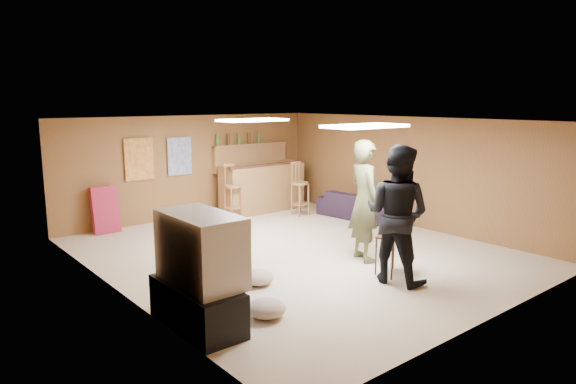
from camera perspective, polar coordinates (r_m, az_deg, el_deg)
ground at (r=8.71m, az=0.84°, el=-6.67°), size 7.00×7.00×0.00m
ceiling at (r=8.34m, az=0.88°, el=7.94°), size 6.00×7.00×0.02m
wall_back at (r=11.33m, az=-10.66°, el=2.80°), size 6.00×0.02×2.20m
wall_front at (r=6.27m, az=22.04°, el=-3.76°), size 6.00×0.02×2.20m
wall_left at (r=6.95m, az=-18.41°, el=-2.21°), size 0.02×7.00×2.20m
wall_right at (r=10.63m, az=13.32°, el=2.21°), size 0.02×7.00×2.20m
tv_stand at (r=6.00m, az=-10.06°, el=-12.31°), size 0.55×1.30×0.50m
dvd_box at (r=6.14m, az=-8.20°, el=-12.73°), size 0.35×0.50×0.08m
tv_body at (r=5.82m, az=-9.66°, el=-6.24°), size 0.60×1.10×0.80m
tv_screen at (r=5.97m, az=-7.07°, el=-5.74°), size 0.02×0.95×0.65m
bar_counter at (r=11.75m, az=-2.85°, el=0.51°), size 2.00×0.60×1.10m
bar_lip at (r=11.47m, az=-2.13°, el=3.06°), size 2.10×0.12×0.05m
bar_shelf at (r=11.99m, az=-4.18°, el=5.27°), size 2.00×0.18×0.05m
bar_backing at (r=12.04m, az=-4.22°, el=3.86°), size 2.00×0.14×0.60m
poster_left at (r=10.74m, az=-16.22°, el=3.51°), size 0.60×0.03×0.85m
poster_right at (r=11.13m, az=-11.96°, el=3.91°), size 0.55×0.03×0.80m
folding_chair_stack at (r=10.45m, az=-19.65°, el=-1.87°), size 0.50×0.26×0.91m
ceiling_panel_front at (r=7.27m, az=8.60°, el=7.25°), size 1.20×0.60×0.04m
ceiling_panel_back at (r=9.29m, az=-3.95°, el=7.97°), size 1.20×0.60×0.04m
person_olive at (r=8.17m, az=8.51°, el=-0.96°), size 0.66×0.81×1.93m
person_black at (r=7.27m, az=12.01°, el=-2.43°), size 0.94×1.09×1.94m
sofa at (r=11.18m, az=8.08°, el=-1.50°), size 0.95×1.98×0.56m
tray_table at (r=7.70m, az=11.58°, el=-6.86°), size 0.54×0.47×0.60m
cup_red_near at (r=7.56m, az=10.66°, el=-4.34°), size 0.09×0.09×0.12m
cup_red_far at (r=7.64m, az=12.65°, el=-4.29°), size 0.09×0.09×0.11m
cup_blue at (r=7.76m, az=11.68°, el=-4.04°), size 0.10×0.10×0.11m
bar_stool_left at (r=10.97m, az=-6.12°, el=-0.03°), size 0.39×0.39×1.18m
bar_stool_right at (r=11.31m, az=1.35°, el=0.37°), size 0.41×0.41×1.19m
cushion_near_tv at (r=7.30m, az=-8.57°, el=-9.17°), size 0.58×0.58×0.25m
cushion_mid at (r=7.24m, az=-3.40°, el=-9.41°), size 0.53×0.53×0.21m
cushion_far at (r=6.22m, az=-2.41°, el=-12.76°), size 0.53×0.53×0.21m
bottle_row at (r=11.77m, az=-5.49°, el=5.92°), size 1.20×0.08×0.26m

